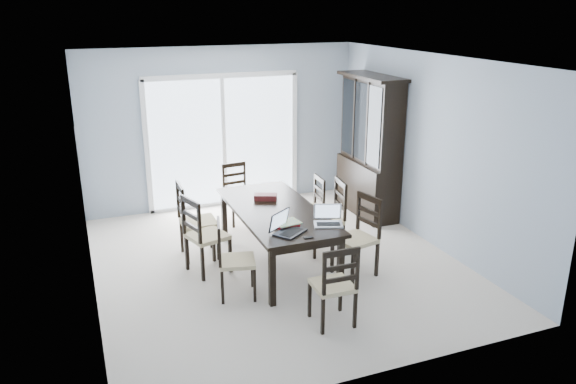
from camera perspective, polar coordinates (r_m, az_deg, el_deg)
name	(u,v)px	position (r m, az deg, el deg)	size (l,w,h in m)	color
floor	(277,263)	(7.38, -1.16, -7.22)	(5.00, 5.00, 0.00)	beige
ceiling	(275,59)	(6.68, -1.31, 13.33)	(5.00, 5.00, 0.00)	white
back_wall	(223,128)	(9.24, -6.64, 6.50)	(4.50, 0.02, 2.60)	#929FAF
wall_left	(83,188)	(6.53, -20.11, 0.40)	(0.02, 5.00, 2.60)	#929FAF
wall_right	(430,151)	(7.95, 14.21, 4.09)	(0.02, 5.00, 2.60)	#929FAF
balcony	(211,189)	(10.52, -7.78, 0.33)	(4.50, 2.00, 0.10)	gray
railing	(198,145)	(11.30, -9.14, 4.69)	(4.50, 0.06, 1.10)	#99999E
dining_table	(276,215)	(7.11, -1.20, -2.32)	(1.00, 2.20, 0.75)	black
china_hutch	(370,148)	(8.90, 8.29, 4.46)	(0.50, 1.38, 2.20)	black
sliding_door	(224,141)	(9.26, -6.55, 5.18)	(2.52, 0.05, 2.18)	silver
chair_left_near	(229,251)	(6.39, -6.04, -5.99)	(0.49, 0.48, 1.06)	black
chair_left_mid	(200,227)	(6.95, -8.94, -3.57)	(0.56, 0.55, 1.16)	black
chair_left_far	(190,213)	(7.42, -9.90, -2.09)	(0.47, 0.45, 1.19)	black
chair_right_near	(362,227)	(6.95, 7.50, -3.55)	(0.53, 0.52, 1.15)	black
chair_right_mid	(332,208)	(7.53, 4.51, -1.68)	(0.50, 0.49, 1.16)	black
chair_right_far	(313,201)	(8.03, 2.53, -0.87)	(0.42, 0.41, 1.02)	black
chair_end_near	(336,278)	(5.79, 4.94, -8.69)	(0.41, 0.42, 1.07)	black
chair_end_far	(237,186)	(8.65, -5.24, 0.57)	(0.43, 0.44, 1.04)	black
laptop_dark	(290,228)	(6.33, 0.21, -3.70)	(0.43, 0.41, 0.25)	black
laptop_silver	(328,221)	(6.57, 4.12, -2.92)	(0.39, 0.33, 0.23)	silver
book_stack	(287,224)	(6.55, -0.13, -3.26)	(0.32, 0.26, 0.05)	maroon
cell_phone	(308,238)	(6.23, 2.08, -4.65)	(0.11, 0.05, 0.01)	black
game_box	(266,197)	(7.42, -2.30, -0.51)	(0.30, 0.15, 0.07)	#450D19
hot_tub	(170,166)	(10.36, -11.90, 2.62)	(1.77, 1.60, 0.87)	maroon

